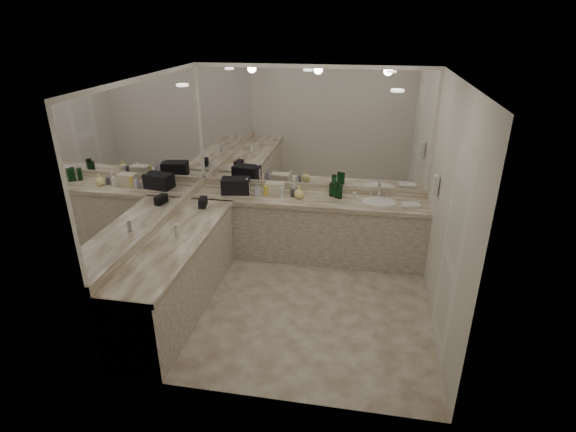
% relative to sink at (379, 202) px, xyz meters
% --- Properties ---
extents(floor, '(3.20, 3.20, 0.00)m').
position_rel_sink_xyz_m(floor, '(-0.95, -1.20, -0.90)').
color(floor, beige).
rests_on(floor, ground).
extents(ceiling, '(3.20, 3.20, 0.00)m').
position_rel_sink_xyz_m(ceiling, '(-0.95, -1.20, 1.71)').
color(ceiling, white).
rests_on(ceiling, floor).
extents(wall_back, '(3.20, 0.02, 2.60)m').
position_rel_sink_xyz_m(wall_back, '(-0.95, 0.30, 0.41)').
color(wall_back, silver).
rests_on(wall_back, floor).
extents(wall_left, '(0.02, 3.00, 2.60)m').
position_rel_sink_xyz_m(wall_left, '(-2.55, -1.20, 0.41)').
color(wall_left, silver).
rests_on(wall_left, floor).
extents(wall_right, '(0.02, 3.00, 2.60)m').
position_rel_sink_xyz_m(wall_right, '(0.65, -1.20, 0.41)').
color(wall_right, silver).
rests_on(wall_right, floor).
extents(vanity_back_base, '(3.20, 0.60, 0.84)m').
position_rel_sink_xyz_m(vanity_back_base, '(-0.95, 0.00, -0.48)').
color(vanity_back_base, beige).
rests_on(vanity_back_base, floor).
extents(vanity_back_top, '(3.20, 0.64, 0.06)m').
position_rel_sink_xyz_m(vanity_back_top, '(-0.95, -0.01, -0.03)').
color(vanity_back_top, beige).
rests_on(vanity_back_top, vanity_back_base).
extents(vanity_left_base, '(0.60, 2.40, 0.84)m').
position_rel_sink_xyz_m(vanity_left_base, '(-2.25, -1.50, -0.48)').
color(vanity_left_base, beige).
rests_on(vanity_left_base, floor).
extents(vanity_left_top, '(0.64, 2.42, 0.06)m').
position_rel_sink_xyz_m(vanity_left_top, '(-2.24, -1.50, -0.03)').
color(vanity_left_top, beige).
rests_on(vanity_left_top, vanity_left_base).
extents(backsplash_back, '(3.20, 0.04, 0.10)m').
position_rel_sink_xyz_m(backsplash_back, '(-0.95, 0.28, 0.05)').
color(backsplash_back, beige).
rests_on(backsplash_back, vanity_back_top).
extents(backsplash_left, '(0.04, 3.00, 0.10)m').
position_rel_sink_xyz_m(backsplash_left, '(-2.53, -1.20, 0.05)').
color(backsplash_left, beige).
rests_on(backsplash_left, vanity_left_top).
extents(mirror_back, '(3.12, 0.01, 1.55)m').
position_rel_sink_xyz_m(mirror_back, '(-0.95, 0.29, 0.88)').
color(mirror_back, white).
rests_on(mirror_back, wall_back).
extents(mirror_left, '(0.01, 2.92, 1.55)m').
position_rel_sink_xyz_m(mirror_left, '(-2.54, -1.20, 0.88)').
color(mirror_left, white).
rests_on(mirror_left, wall_left).
extents(sink, '(0.44, 0.44, 0.03)m').
position_rel_sink_xyz_m(sink, '(0.00, 0.00, 0.00)').
color(sink, white).
rests_on(sink, vanity_back_top).
extents(faucet, '(0.24, 0.16, 0.14)m').
position_rel_sink_xyz_m(faucet, '(0.00, 0.21, 0.07)').
color(faucet, silver).
rests_on(faucet, vanity_back_top).
extents(wall_phone, '(0.06, 0.10, 0.24)m').
position_rel_sink_xyz_m(wall_phone, '(0.61, -0.50, 0.46)').
color(wall_phone, white).
rests_on(wall_phone, wall_right).
extents(door, '(0.02, 0.82, 2.10)m').
position_rel_sink_xyz_m(door, '(0.64, -1.70, 0.16)').
color(door, white).
rests_on(door, wall_right).
extents(black_toiletry_bag, '(0.42, 0.31, 0.22)m').
position_rel_sink_xyz_m(black_toiletry_bag, '(-1.97, -0.00, 0.12)').
color(black_toiletry_bag, black).
rests_on(black_toiletry_bag, vanity_back_top).
extents(black_bag_spill, '(0.12, 0.21, 0.11)m').
position_rel_sink_xyz_m(black_bag_spill, '(-2.25, -0.56, 0.06)').
color(black_bag_spill, black).
rests_on(black_bag_spill, vanity_left_top).
extents(cream_cosmetic_case, '(0.27, 0.18, 0.15)m').
position_rel_sink_xyz_m(cream_cosmetic_case, '(-1.43, 0.09, 0.08)').
color(cream_cosmetic_case, beige).
rests_on(cream_cosmetic_case, vanity_back_top).
extents(hand_towel, '(0.24, 0.17, 0.04)m').
position_rel_sink_xyz_m(hand_towel, '(0.40, -0.09, 0.02)').
color(hand_towel, white).
rests_on(hand_towel, vanity_back_top).
extents(lotion_left, '(0.05, 0.05, 0.13)m').
position_rel_sink_xyz_m(lotion_left, '(-2.25, -1.40, 0.07)').
color(lotion_left, white).
rests_on(lotion_left, vanity_left_top).
extents(soap_bottle_a, '(0.10, 0.10, 0.23)m').
position_rel_sink_xyz_m(soap_bottle_a, '(-1.80, -0.03, 0.12)').
color(soap_bottle_a, silver).
rests_on(soap_bottle_a, vanity_back_top).
extents(soap_bottle_b, '(0.10, 0.10, 0.17)m').
position_rel_sink_xyz_m(soap_bottle_b, '(-1.65, -0.05, 0.09)').
color(soap_bottle_b, silver).
rests_on(soap_bottle_b, vanity_back_top).
extents(soap_bottle_c, '(0.16, 0.16, 0.18)m').
position_rel_sink_xyz_m(soap_bottle_c, '(-1.07, -0.05, 0.09)').
color(soap_bottle_c, '#FFF490').
rests_on(soap_bottle_c, vanity_back_top).
extents(green_bottle_0, '(0.06, 0.06, 0.21)m').
position_rel_sink_xyz_m(green_bottle_0, '(-0.57, 0.06, 0.11)').
color(green_bottle_0, '#0F461D').
rests_on(green_bottle_0, vanity_back_top).
extents(green_bottle_1, '(0.07, 0.07, 0.20)m').
position_rel_sink_xyz_m(green_bottle_1, '(-0.53, 0.04, 0.10)').
color(green_bottle_1, '#0F461D').
rests_on(green_bottle_1, vanity_back_top).
extents(green_bottle_2, '(0.07, 0.07, 0.19)m').
position_rel_sink_xyz_m(green_bottle_2, '(-0.64, 0.12, 0.10)').
color(green_bottle_2, '#0F461D').
rests_on(green_bottle_2, vanity_back_top).
extents(amenity_bottle_0, '(0.06, 0.06, 0.13)m').
position_rel_sink_xyz_m(amenity_bottle_0, '(-1.54, -0.01, 0.07)').
color(amenity_bottle_0, '#F2D84C').
rests_on(amenity_bottle_0, vanity_back_top).
extents(amenity_bottle_1, '(0.06, 0.06, 0.14)m').
position_rel_sink_xyz_m(amenity_bottle_1, '(-1.85, -0.04, 0.08)').
color(amenity_bottle_1, silver).
rests_on(amenity_bottle_1, vanity_back_top).
extents(amenity_bottle_2, '(0.04, 0.04, 0.15)m').
position_rel_sink_xyz_m(amenity_bottle_2, '(-1.17, 0.12, 0.08)').
color(amenity_bottle_2, silver).
rests_on(amenity_bottle_2, vanity_back_top).
extents(amenity_bottle_3, '(0.04, 0.04, 0.07)m').
position_rel_sink_xyz_m(amenity_bottle_3, '(-0.34, 0.12, 0.04)').
color(amenity_bottle_3, white).
rests_on(amenity_bottle_3, vanity_back_top).
extents(amenity_bottle_4, '(0.06, 0.06, 0.15)m').
position_rel_sink_xyz_m(amenity_bottle_4, '(-1.34, 0.13, 0.08)').
color(amenity_bottle_4, '#E0B28C').
rests_on(amenity_bottle_4, vanity_back_top).
extents(amenity_bottle_5, '(0.06, 0.06, 0.10)m').
position_rel_sink_xyz_m(amenity_bottle_5, '(-1.17, -0.00, 0.06)').
color(amenity_bottle_5, '#3F3F4C').
rests_on(amenity_bottle_5, vanity_back_top).
extents(amenity_bottle_6, '(0.05, 0.05, 0.14)m').
position_rel_sink_xyz_m(amenity_bottle_6, '(-1.30, -0.07, 0.08)').
color(amenity_bottle_6, white).
rests_on(amenity_bottle_6, vanity_back_top).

